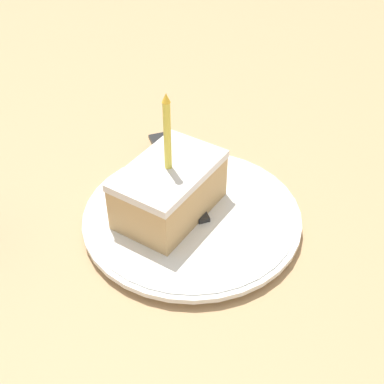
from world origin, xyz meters
The scene contains 4 objects.
ground_plane centered at (0.00, 0.00, -0.02)m, with size 2.40×2.40×0.04m.
plate centered at (-0.01, -0.01, 0.01)m, with size 0.23×0.23×0.01m.
cake_slice centered at (-0.04, -0.02, 0.04)m, with size 0.07×0.11×0.14m.
fork centered at (-0.07, 0.04, 0.02)m, with size 0.14×0.12×0.00m.
Camera 1 is at (0.21, -0.36, 0.38)m, focal length 50.00 mm.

